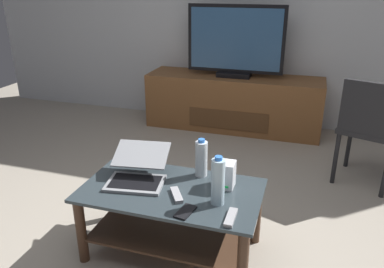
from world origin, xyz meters
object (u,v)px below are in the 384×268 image
object	(u,v)px
router_box	(225,174)
water_bottle_far	(218,182)
laptop	(138,171)
media_cabinet	(233,102)
dining_chair	(370,126)
coffee_table	(172,210)
tv_remote	(231,218)
television	(235,43)
water_bottle_near	(201,158)
cell_phone	(185,212)
soundbar_remote	(177,195)

from	to	relation	value
router_box	water_bottle_far	size ratio (longest dim) A/B	0.56
laptop	water_bottle_far	bearing A→B (deg)	-12.49
media_cabinet	dining_chair	bearing A→B (deg)	-37.42
coffee_table	water_bottle_far	world-z (taller)	water_bottle_far
media_cabinet	tv_remote	world-z (taller)	media_cabinet
television	water_bottle_near	bearing A→B (deg)	-84.20
cell_phone	television	bearing A→B (deg)	105.91
water_bottle_near	tv_remote	world-z (taller)	water_bottle_near
coffee_table	tv_remote	world-z (taller)	tv_remote
television	coffee_table	bearing A→B (deg)	-87.86
laptop	soundbar_remote	size ratio (longest dim) A/B	2.70
water_bottle_far	soundbar_remote	world-z (taller)	water_bottle_far
cell_phone	water_bottle_far	bearing A→B (deg)	55.04
coffee_table	dining_chair	distance (m)	1.74
laptop	soundbar_remote	bearing A→B (deg)	-22.06
media_cabinet	cell_phone	distance (m)	2.45
coffee_table	soundbar_remote	bearing A→B (deg)	-50.38
television	tv_remote	distance (m)	2.50
router_box	media_cabinet	bearing A→B (deg)	100.02
media_cabinet	water_bottle_far	bearing A→B (deg)	-80.69
coffee_table	media_cabinet	xyz separation A→B (m)	(-0.08, 2.22, 0.00)
water_bottle_far	router_box	bearing A→B (deg)	91.47
soundbar_remote	cell_phone	bearing A→B (deg)	-85.69
router_box	cell_phone	size ratio (longest dim) A/B	1.13
dining_chair	tv_remote	xyz separation A→B (m)	(-0.80, -1.44, -0.06)
router_box	soundbar_remote	xyz separation A→B (m)	(-0.23, -0.19, -0.07)
laptop	tv_remote	size ratio (longest dim) A/B	2.70
media_cabinet	dining_chair	xyz separation A→B (m)	(1.28, -0.98, 0.21)
media_cabinet	water_bottle_far	xyz separation A→B (m)	(0.38, -2.29, 0.27)
media_cabinet	dining_chair	distance (m)	1.62
coffee_table	dining_chair	world-z (taller)	dining_chair
media_cabinet	cell_phone	world-z (taller)	media_cabinet
dining_chair	cell_phone	bearing A→B (deg)	-125.54
television	soundbar_remote	world-z (taller)	television
media_cabinet	water_bottle_near	xyz separation A→B (m)	(0.20, -2.01, 0.25)
coffee_table	tv_remote	xyz separation A→B (m)	(0.40, -0.19, 0.15)
cell_phone	router_box	bearing A→B (deg)	78.20
water_bottle_near	cell_phone	world-z (taller)	water_bottle_near
dining_chair	tv_remote	size ratio (longest dim) A/B	5.54
router_box	cell_phone	bearing A→B (deg)	-112.09
media_cabinet	water_bottle_far	world-z (taller)	water_bottle_far
television	water_bottle_far	bearing A→B (deg)	-80.60
water_bottle_near	tv_remote	size ratio (longest dim) A/B	1.53
tv_remote	soundbar_remote	world-z (taller)	same
router_box	tv_remote	xyz separation A→B (m)	(0.11, -0.32, -0.07)
laptop	coffee_table	bearing A→B (deg)	-11.63
cell_phone	coffee_table	bearing A→B (deg)	137.20
television	dining_chair	world-z (taller)	television
dining_chair	soundbar_remote	size ratio (longest dim) A/B	5.54
router_box	tv_remote	bearing A→B (deg)	-71.57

